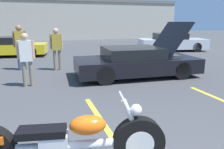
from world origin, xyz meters
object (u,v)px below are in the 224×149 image
object	(u,v)px
parked_car_mid_right_row	(10,47)
spectator_by_show_car	(56,46)
spectator_near_motorcycle	(26,55)
motorcycle	(65,143)
parked_car_right_row	(172,42)
show_car_hood_open	(137,62)
spectator_midground	(20,43)

from	to	relation	value
parked_car_mid_right_row	spectator_by_show_car	xyz separation A→B (m)	(2.25, -4.76, 0.48)
parked_car_mid_right_row	spectator_near_motorcycle	bearing A→B (deg)	-70.41
motorcycle	parked_car_right_row	size ratio (longest dim) A/B	0.56
show_car_hood_open	parked_car_right_row	distance (m)	7.89
parked_car_right_row	motorcycle	bearing A→B (deg)	-117.01
spectator_by_show_car	spectator_midground	xyz separation A→B (m)	(-1.40, 0.51, 0.09)
motorcycle	parked_car_mid_right_row	bearing A→B (deg)	110.62
spectator_by_show_car	spectator_midground	size ratio (longest dim) A/B	0.93
parked_car_mid_right_row	spectator_near_motorcycle	world-z (taller)	spectator_near_motorcycle
motorcycle	spectator_near_motorcycle	xyz separation A→B (m)	(-0.60, 4.42, 0.56)
parked_car_right_row	spectator_near_motorcycle	world-z (taller)	spectator_near_motorcycle
parked_car_right_row	spectator_near_motorcycle	distance (m)	10.89
show_car_hood_open	parked_car_mid_right_row	distance (m)	8.36
show_car_hood_open	spectator_near_motorcycle	world-z (taller)	show_car_hood_open
show_car_hood_open	spectator_midground	bearing A→B (deg)	152.66
show_car_hood_open	spectator_near_motorcycle	bearing A→B (deg)	-174.08
spectator_by_show_car	spectator_midground	bearing A→B (deg)	160.12
spectator_near_motorcycle	spectator_midground	world-z (taller)	spectator_midground
motorcycle	spectator_near_motorcycle	distance (m)	4.49
show_car_hood_open	parked_car_mid_right_row	bearing A→B (deg)	130.15
show_car_hood_open	parked_car_right_row	bearing A→B (deg)	51.05
show_car_hood_open	motorcycle	bearing A→B (deg)	-120.97
parked_car_mid_right_row	spectator_near_motorcycle	distance (m)	6.98
parked_car_mid_right_row	spectator_by_show_car	bearing A→B (deg)	-54.76
motorcycle	spectator_midground	size ratio (longest dim) A/B	1.44
motorcycle	spectator_by_show_car	size ratio (longest dim) A/B	1.55
motorcycle	spectator_near_motorcycle	size ratio (longest dim) A/B	1.62
spectator_midground	show_car_hood_open	bearing A→B (deg)	-31.25
parked_car_right_row	spectator_by_show_car	size ratio (longest dim) A/B	2.78
motorcycle	spectator_by_show_car	world-z (taller)	spectator_by_show_car
spectator_by_show_car	motorcycle	bearing A→B (deg)	-94.22
show_car_hood_open	spectator_by_show_car	distance (m)	3.37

